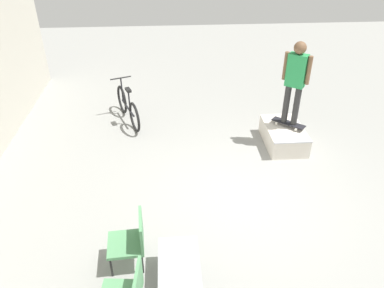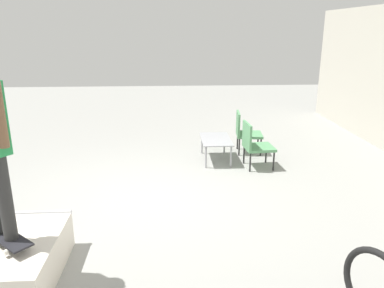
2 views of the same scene
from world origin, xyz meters
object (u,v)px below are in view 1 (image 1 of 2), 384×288
(skateboard_on_ramp, at_px, (288,123))
(person_skater, at_px, (296,77))
(coffee_table, at_px, (179,265))
(bicycle, at_px, (128,107))
(skate_ramp_box, at_px, (284,136))
(patio_chair_right, at_px, (132,239))

(skateboard_on_ramp, bearing_deg, person_skater, 158.10)
(person_skater, xyz_separation_m, coffee_table, (-3.58, 2.55, -1.20))
(coffee_table, xyz_separation_m, bicycle, (4.87, 1.05, -0.01))
(person_skater, relative_size, coffee_table, 1.86)
(skateboard_on_ramp, relative_size, person_skater, 0.38)
(skate_ramp_box, xyz_separation_m, skateboard_on_ramp, (0.03, -0.08, 0.30))
(coffee_table, bearing_deg, person_skater, -35.46)
(skate_ramp_box, bearing_deg, bicycle, 69.39)
(skate_ramp_box, relative_size, skateboard_on_ramp, 1.89)
(person_skater, bearing_deg, skate_ramp_box, 58.52)
(skateboard_on_ramp, bearing_deg, coffee_table, 96.08)
(person_skater, bearing_deg, skateboard_on_ramp, -26.71)
(skate_ramp_box, distance_m, person_skater, 1.37)
(coffee_table, height_order, bicycle, bicycle)
(skate_ramp_box, bearing_deg, skateboard_on_ramp, -68.20)
(skate_ramp_box, xyz_separation_m, coffee_table, (-3.55, 2.47, 0.18))
(person_skater, relative_size, patio_chair_right, 2.08)
(skateboard_on_ramp, relative_size, coffee_table, 0.71)
(skateboard_on_ramp, xyz_separation_m, patio_chair_right, (-3.13, 3.21, -0.04))
(skateboard_on_ramp, height_order, person_skater, person_skater)
(person_skater, distance_m, patio_chair_right, 4.62)
(coffee_table, bearing_deg, bicycle, 12.12)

